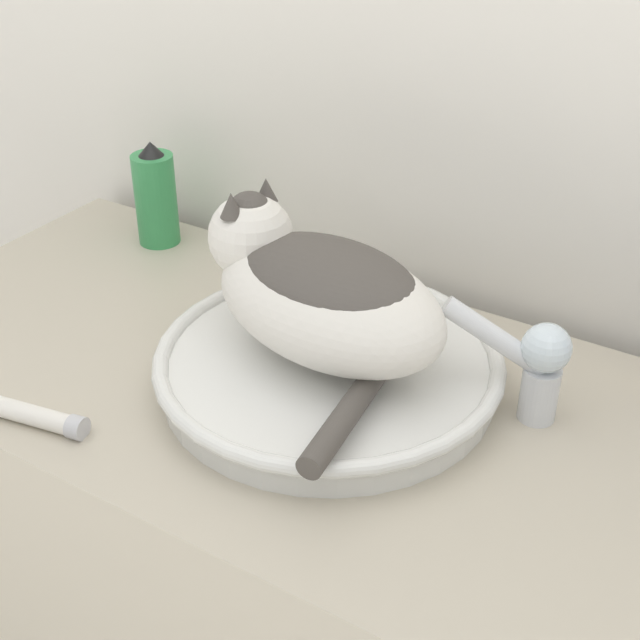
{
  "coord_description": "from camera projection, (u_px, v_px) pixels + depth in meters",
  "views": [
    {
      "loc": [
        0.46,
        -0.46,
        1.54
      ],
      "look_at": [
        -0.0,
        0.28,
        0.99
      ],
      "focal_mm": 50.0,
      "sensor_mm": 36.0,
      "label": 1
    }
  ],
  "objects": [
    {
      "name": "faucet",
      "position": [
        534.0,
        361.0,
        1.0
      ],
      "size": [
        0.15,
        0.07,
        0.14
      ],
      "rotation": [
        0.0,
        0.0,
        -2.85
      ],
      "color": "silver",
      "rests_on": "vanity_counter"
    },
    {
      "name": "wall_back",
      "position": [
        456.0,
        73.0,
        1.16
      ],
      "size": [
        8.0,
        0.05,
        2.4
      ],
      "color": "silver",
      "rests_on": "ground_plane"
    },
    {
      "name": "spray_bottle_trigger",
      "position": [
        156.0,
        197.0,
        1.38
      ],
      "size": [
        0.07,
        0.07,
        0.17
      ],
      "color": "#338C4C",
      "rests_on": "vanity_counter"
    },
    {
      "name": "sink_basin",
      "position": [
        326.0,
        365.0,
        1.08
      ],
      "size": [
        0.42,
        0.42,
        0.05
      ],
      "color": "silver",
      "rests_on": "vanity_counter"
    },
    {
      "name": "cat",
      "position": [
        317.0,
        290.0,
        1.03
      ],
      "size": [
        0.34,
        0.32,
        0.18
      ],
      "rotation": [
        0.0,
        0.0,
        2.97
      ],
      "color": "silver",
      "rests_on": "sink_basin"
    },
    {
      "name": "vanity_counter",
      "position": [
        321.0,
        635.0,
        1.32
      ],
      "size": [
        1.27,
        0.56,
        0.89
      ],
      "color": "#B2A893",
      "rests_on": "ground_plane"
    },
    {
      "name": "cream_tube",
      "position": [
        38.0,
        417.0,
        1.02
      ],
      "size": [
        0.13,
        0.05,
        0.03
      ],
      "rotation": [
        0.0,
        0.0,
        0.18
      ],
      "color": "silver",
      "rests_on": "vanity_counter"
    }
  ]
}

